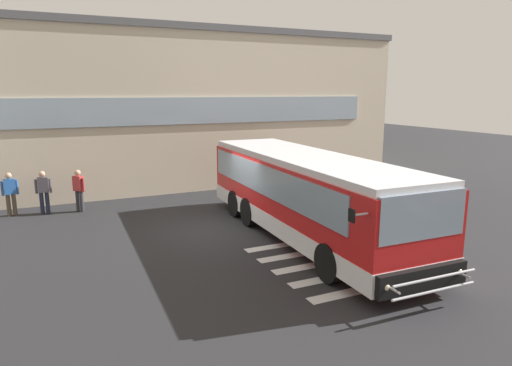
{
  "coord_description": "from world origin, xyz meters",
  "views": [
    {
      "loc": [
        -5.23,
        -13.99,
        4.67
      ],
      "look_at": [
        1.24,
        -0.01,
        1.5
      ],
      "focal_mm": 31.4,
      "sensor_mm": 36.0,
      "label": 1
    }
  ],
  "objects_px": {
    "bus_main_foreground": "(306,197)",
    "passenger_near_column": "(10,191)",
    "passenger_by_doorway": "(44,190)",
    "safety_bollard_yellow": "(271,187)",
    "passenger_at_curb_edge": "(79,189)"
  },
  "relations": [
    {
      "from": "bus_main_foreground",
      "to": "passenger_near_column",
      "type": "bearing_deg",
      "value": 141.8
    },
    {
      "from": "passenger_near_column",
      "to": "passenger_by_doorway",
      "type": "relative_size",
      "value": 1.0
    },
    {
      "from": "passenger_near_column",
      "to": "safety_bollard_yellow",
      "type": "height_order",
      "value": "passenger_near_column"
    },
    {
      "from": "passenger_by_doorway",
      "to": "passenger_at_curb_edge",
      "type": "distance_m",
      "value": 1.28
    },
    {
      "from": "bus_main_foreground",
      "to": "passenger_by_doorway",
      "type": "height_order",
      "value": "bus_main_foreground"
    },
    {
      "from": "passenger_near_column",
      "to": "passenger_at_curb_edge",
      "type": "bearing_deg",
      "value": -10.72
    },
    {
      "from": "passenger_by_doorway",
      "to": "safety_bollard_yellow",
      "type": "bearing_deg",
      "value": -6.82
    },
    {
      "from": "passenger_by_doorway",
      "to": "safety_bollard_yellow",
      "type": "height_order",
      "value": "passenger_by_doorway"
    },
    {
      "from": "bus_main_foreground",
      "to": "passenger_near_column",
      "type": "height_order",
      "value": "bus_main_foreground"
    },
    {
      "from": "passenger_by_doorway",
      "to": "passenger_at_curb_edge",
      "type": "height_order",
      "value": "same"
    },
    {
      "from": "bus_main_foreground",
      "to": "passenger_near_column",
      "type": "distance_m",
      "value": 11.24
    },
    {
      "from": "bus_main_foreground",
      "to": "passenger_at_curb_edge",
      "type": "relative_size",
      "value": 6.43
    },
    {
      "from": "passenger_at_curb_edge",
      "to": "safety_bollard_yellow",
      "type": "xyz_separation_m",
      "value": [
        8.0,
        -0.86,
        -0.48
      ]
    },
    {
      "from": "passenger_by_doorway",
      "to": "passenger_near_column",
      "type": "bearing_deg",
      "value": 169.85
    },
    {
      "from": "bus_main_foreground",
      "to": "passenger_near_column",
      "type": "xyz_separation_m",
      "value": [
        -8.82,
        6.95,
        -0.37
      ]
    }
  ]
}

